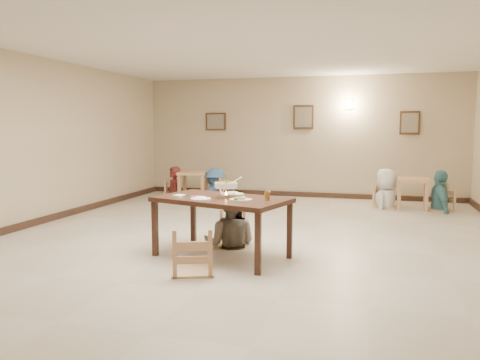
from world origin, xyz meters
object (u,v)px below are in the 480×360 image
(main_table, at_px, (222,204))
(main_diner, at_px, (230,189))
(bg_chair_ll, at_px, (174,180))
(bg_chair_lr, at_px, (215,178))
(bg_diner_b, at_px, (215,168))
(bg_table_right, at_px, (413,184))
(bg_diner_c, at_px, (387,169))
(drink_glass, at_px, (267,195))
(bg_chair_rr, at_px, (440,186))
(bg_table_left, at_px, (193,177))
(curry_warmer, at_px, (226,185))
(bg_diner_d, at_px, (441,170))
(chair_far, at_px, (231,214))
(chair_near, at_px, (193,229))
(bg_diner_a, at_px, (173,167))
(bg_chair_rl, at_px, (386,184))

(main_table, relative_size, main_diner, 1.14)
(bg_chair_ll, bearing_deg, bg_chair_lr, -110.21)
(main_diner, height_order, bg_diner_b, main_diner)
(bg_table_right, xyz_separation_m, bg_diner_c, (-0.54, 0.00, 0.32))
(drink_glass, relative_size, bg_chair_rr, 0.13)
(bg_table_left, relative_size, bg_chair_lr, 0.73)
(bg_diner_b, bearing_deg, bg_chair_lr, -168.52)
(main_diner, bearing_deg, bg_chair_lr, -73.73)
(curry_warmer, xyz_separation_m, bg_diner_d, (3.26, 4.66, -0.11))
(curry_warmer, distance_m, bg_table_left, 5.20)
(chair_far, height_order, chair_near, chair_near)
(curry_warmer, relative_size, bg_diner_d, 0.20)
(main_diner, height_order, bg_diner_c, bg_diner_c)
(bg_chair_lr, relative_size, bg_diner_d, 0.63)
(chair_far, bearing_deg, bg_table_right, 47.17)
(main_table, height_order, bg_table_right, main_table)
(bg_table_left, xyz_separation_m, bg_chair_ll, (-0.55, 0.06, -0.10))
(bg_chair_ll, bearing_deg, curry_warmer, -167.64)
(chair_far, relative_size, bg_diner_c, 0.53)
(bg_diner_b, height_order, bg_diner_c, bg_diner_c)
(main_diner, xyz_separation_m, bg_diner_a, (-2.71, 4.10, -0.06))
(main_diner, xyz_separation_m, drink_glass, (0.71, -0.72, 0.03))
(main_table, distance_m, bg_chair_lr, 5.00)
(bg_table_right, height_order, bg_chair_rl, bg_chair_rl)
(drink_glass, distance_m, bg_diner_d, 5.46)
(chair_far, distance_m, bg_table_right, 4.97)
(main_table, relative_size, chair_near, 1.83)
(chair_near, distance_m, bg_diner_a, 6.10)
(bg_diner_a, bearing_deg, bg_table_right, 62.16)
(curry_warmer, bearing_deg, bg_chair_ll, 121.10)
(main_diner, height_order, bg_chair_rl, main_diner)
(bg_chair_rr, bearing_deg, bg_diner_c, -107.03)
(drink_glass, bearing_deg, curry_warmer, 169.57)
(bg_chair_rl, relative_size, bg_diner_b, 0.65)
(bg_chair_rr, height_order, bg_diner_c, bg_diner_c)
(curry_warmer, height_order, drink_glass, curry_warmer)
(bg_chair_rl, relative_size, bg_chair_rr, 0.98)
(curry_warmer, bearing_deg, bg_diner_d, 54.99)
(main_table, height_order, drink_glass, drink_glass)
(chair_far, height_order, bg_chair_rr, bg_chair_rr)
(main_table, height_order, chair_far, chair_far)
(bg_diner_b, xyz_separation_m, bg_diner_c, (3.92, 0.04, 0.07))
(chair_near, bearing_deg, bg_diner_d, -143.22)
(bg_chair_ll, distance_m, bg_diner_c, 5.03)
(main_table, xyz_separation_m, main_diner, (-0.08, 0.63, 0.12))
(chair_far, distance_m, bg_diner_b, 4.34)
(bg_chair_rr, height_order, bg_diner_d, bg_diner_d)
(main_table, relative_size, bg_chair_lr, 1.80)
(bg_diner_d, bearing_deg, bg_diner_b, 79.94)
(bg_chair_lr, bearing_deg, bg_diner_d, 96.33)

